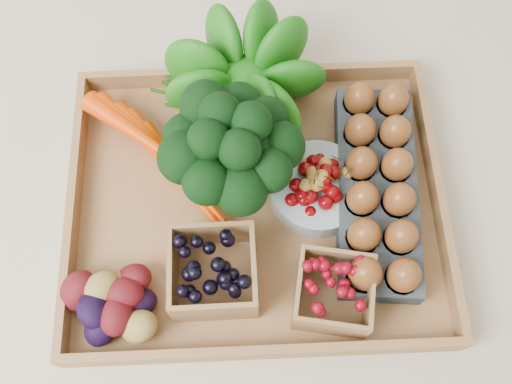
{
  "coord_description": "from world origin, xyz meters",
  "views": [
    {
      "loc": [
        -0.01,
        -0.32,
        0.81
      ],
      "look_at": [
        0.0,
        0.0,
        0.06
      ],
      "focal_mm": 40.0,
      "sensor_mm": 36.0,
      "label": 1
    }
  ],
  "objects_px": {
    "tray": "(256,206)",
    "cherry_bowl": "(317,189)",
    "broccoli": "(233,167)",
    "egg_carton": "(376,190)"
  },
  "relations": [
    {
      "from": "tray",
      "to": "cherry_bowl",
      "type": "distance_m",
      "value": 0.1
    },
    {
      "from": "broccoli",
      "to": "egg_carton",
      "type": "distance_m",
      "value": 0.22
    },
    {
      "from": "cherry_bowl",
      "to": "egg_carton",
      "type": "height_order",
      "value": "same"
    },
    {
      "from": "tray",
      "to": "broccoli",
      "type": "height_order",
      "value": "broccoli"
    },
    {
      "from": "egg_carton",
      "to": "cherry_bowl",
      "type": "bearing_deg",
      "value": -179.27
    },
    {
      "from": "cherry_bowl",
      "to": "egg_carton",
      "type": "bearing_deg",
      "value": -4.14
    },
    {
      "from": "broccoli",
      "to": "egg_carton",
      "type": "relative_size",
      "value": 0.58
    },
    {
      "from": "tray",
      "to": "broccoli",
      "type": "distance_m",
      "value": 0.09
    },
    {
      "from": "egg_carton",
      "to": "tray",
      "type": "bearing_deg",
      "value": -173.1
    },
    {
      "from": "broccoli",
      "to": "egg_carton",
      "type": "xyz_separation_m",
      "value": [
        0.21,
        -0.02,
        -0.06
      ]
    }
  ]
}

